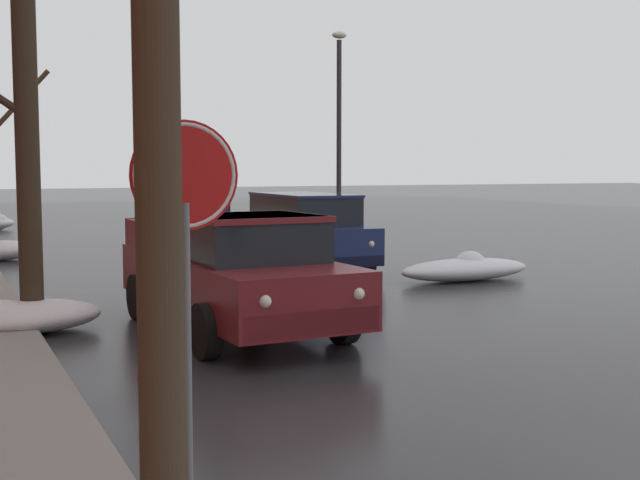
{
  "coord_description": "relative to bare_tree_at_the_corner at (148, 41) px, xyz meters",
  "views": [
    {
      "loc": [
        -5.58,
        -3.15,
        2.4
      ],
      "look_at": [
        -0.38,
        7.9,
        1.33
      ],
      "focal_mm": 46.06,
      "sensor_mm": 36.0,
      "label": 1
    }
  ],
  "objects": [
    {
      "name": "snow_bank_along_left_kerb",
      "position": [
        9.09,
        9.5,
        -2.92
      ],
      "size": [
        3.13,
        1.11,
        0.63
      ],
      "color": "white",
      "rests_on": "ground"
    },
    {
      "name": "snow_bank_along_right_kerb",
      "position": [
        -0.05,
        7.63,
        -2.93
      ],
      "size": [
        2.11,
        1.37,
        0.5
      ],
      "color": "white",
      "rests_on": "ground"
    },
    {
      "name": "bare_tree_at_the_corner",
      "position": [
        0.0,
        0.0,
        0.0
      ],
      "size": [
        2.25,
        2.98,
        5.84
      ],
      "color": "#423323",
      "rests_on": "ground"
    },
    {
      "name": "bare_tree_second_along_sidewalk",
      "position": [
        0.03,
        7.69,
        0.5
      ],
      "size": [
        2.57,
        2.76,
        7.07
      ],
      "color": "#382B1E",
      "rests_on": "ground"
    },
    {
      "name": "pickup_truck_maroon_approaching_near_lane",
      "position": [
        2.75,
        6.31,
        -2.29
      ],
      "size": [
        2.36,
        5.37,
        1.76
      ],
      "color": "maroon",
      "rests_on": "ground"
    },
    {
      "name": "suv_darkblue_parked_kerbside_close",
      "position": [
        6.58,
        12.45,
        -2.18
      ],
      "size": [
        2.13,
        4.86,
        1.82
      ],
      "color": "navy",
      "rests_on": "ground"
    },
    {
      "name": "sedan_maroon_parked_kerbside_mid",
      "position": [
        6.34,
        19.87,
        -2.42
      ],
      "size": [
        1.88,
        3.96,
        1.42
      ],
      "color": "maroon",
      "rests_on": "ground"
    },
    {
      "name": "fire_hydrant",
      "position": [
        0.76,
        2.99,
        -2.81
      ],
      "size": [
        0.42,
        0.22,
        0.71
      ],
      "color": "#B21E19",
      "rests_on": "ground"
    },
    {
      "name": "stop_sign_at_corner",
      "position": [
        0.35,
        0.49,
        -1.05
      ],
      "size": [
        0.76,
        0.06,
        2.73
      ],
      "color": "slate",
      "rests_on": "ground"
    },
    {
      "name": "street_lamp_post",
      "position": [
        9.31,
        16.07,
        0.32
      ],
      "size": [
        0.44,
        0.24,
        6.26
      ],
      "color": "#28282D",
      "rests_on": "ground"
    }
  ]
}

